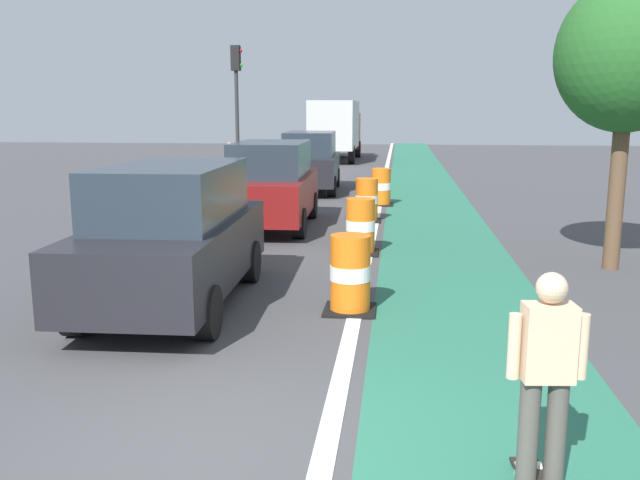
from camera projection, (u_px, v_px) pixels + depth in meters
name	position (u px, v px, depth m)	size (l,w,h in m)	color
ground_plane	(219.00, 447.00, 5.69)	(100.00, 100.00, 0.00)	#424244
bike_lane_strip	(435.00, 221.00, 17.12)	(2.50, 80.00, 0.01)	#286B51
lane_divider_stripe	(375.00, 220.00, 17.29)	(0.20, 80.00, 0.01)	silver
skateboarder_on_lane	(546.00, 378.00, 4.83)	(0.57, 0.82, 1.69)	black
parked_suv_nearest	(173.00, 235.00, 9.65)	(2.02, 4.65, 2.04)	black
parked_suv_second	(271.00, 184.00, 16.14)	(2.04, 4.66, 2.04)	maroon
parked_suv_third	(310.00, 161.00, 23.19)	(2.09, 4.68, 2.04)	black
traffic_barrel_front	(350.00, 275.00, 9.42)	(0.73, 0.73, 1.09)	orange
traffic_barrel_mid	(360.00, 227.00, 13.23)	(0.73, 0.73, 1.09)	orange
traffic_barrel_back	(367.00, 200.00, 17.06)	(0.73, 0.73, 1.09)	orange
traffic_barrel_far	(381.00, 187.00, 19.93)	(0.73, 0.73, 1.09)	orange
delivery_truck_down_block	(336.00, 127.00, 36.99)	(2.38, 7.61, 3.23)	beige
traffic_light_corner	(237.00, 90.00, 25.12)	(0.41, 0.32, 5.10)	#2D2D2D
pedestrian_crossing	(230.00, 162.00, 25.04)	(0.34, 0.20, 1.61)	#33333D
street_tree_sidewalk	(628.00, 57.00, 11.36)	(2.40, 2.40, 5.00)	brown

